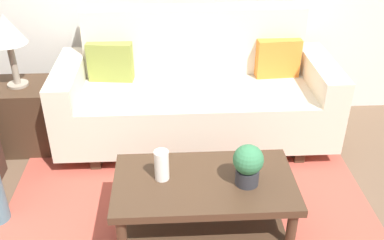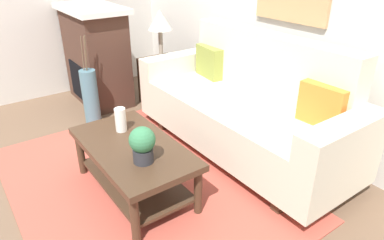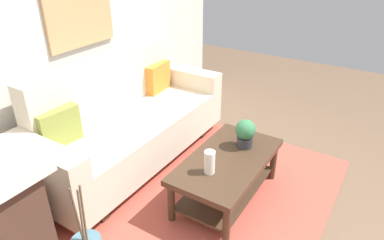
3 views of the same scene
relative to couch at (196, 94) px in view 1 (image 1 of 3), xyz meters
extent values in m
cube|color=#B24C3D|center=(-0.10, -1.05, -0.42)|extent=(2.53, 1.89, 0.01)
cube|color=beige|center=(0.00, -0.06, -0.11)|extent=(1.81, 0.84, 0.40)
cube|color=beige|center=(0.00, 0.26, 0.37)|extent=(1.81, 0.20, 0.56)
cube|color=beige|center=(-1.00, -0.06, -0.01)|extent=(0.20, 0.84, 0.60)
cube|color=beige|center=(1.00, -0.06, -0.01)|extent=(0.20, 0.84, 0.60)
cube|color=#422D1E|center=(-0.80, -0.06, -0.37)|extent=(0.08, 0.74, 0.12)
cube|color=#422D1E|center=(0.80, -0.06, -0.37)|extent=(0.08, 0.74, 0.12)
cube|color=olive|center=(-0.69, 0.13, 0.25)|extent=(0.37, 0.16, 0.32)
cube|color=orange|center=(0.69, 0.13, 0.25)|extent=(0.37, 0.14, 0.32)
cube|color=#422D1E|center=(-0.02, -1.13, -0.03)|extent=(1.10, 0.60, 0.05)
cube|color=#422D1E|center=(-0.02, -1.13, -0.31)|extent=(0.98, 0.50, 0.02)
cylinder|color=#422D1E|center=(0.47, -1.38, -0.24)|extent=(0.06, 0.06, 0.38)
cylinder|color=#422D1E|center=(-0.51, -0.88, -0.24)|extent=(0.06, 0.06, 0.38)
cylinder|color=#422D1E|center=(0.47, -0.88, -0.24)|extent=(0.06, 0.06, 0.38)
cylinder|color=white|center=(-0.27, -1.10, 0.10)|extent=(0.09, 0.09, 0.19)
cylinder|color=#2D2D33|center=(0.23, -1.17, 0.05)|extent=(0.14, 0.14, 0.10)
sphere|color=#35764A|center=(0.23, -1.17, 0.17)|extent=(0.18, 0.18, 0.18)
cube|color=#422D1E|center=(-1.40, -0.03, -0.15)|extent=(0.44, 0.44, 0.56)
cylinder|color=gray|center=(-1.40, -0.03, 0.14)|extent=(0.16, 0.16, 0.02)
cylinder|color=gray|center=(-1.40, -0.03, 0.30)|extent=(0.05, 0.05, 0.35)
cone|color=beige|center=(-1.40, -0.03, 0.59)|extent=(0.28, 0.28, 0.22)
camera|label=1|loc=(-0.21, -3.22, 1.67)|focal=41.18mm
camera|label=2|loc=(2.06, -2.08, 1.32)|focal=32.51mm
camera|label=3|loc=(-2.25, -2.18, 1.66)|focal=32.40mm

